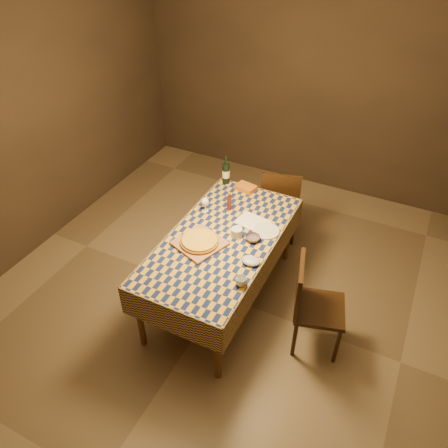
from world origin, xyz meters
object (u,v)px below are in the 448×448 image
(cutting_board, at_px, (200,243))
(chair_far, at_px, (280,201))
(chair_right, at_px, (311,301))
(white_plate, at_px, (266,231))
(dining_table, at_px, (222,245))
(pizza, at_px, (200,241))
(wine_bottle, at_px, (226,173))
(bowl, at_px, (253,238))

(cutting_board, bearing_deg, chair_far, 77.08)
(cutting_board, relative_size, chair_right, 0.41)
(white_plate, bearing_deg, dining_table, -140.17)
(chair_right, bearing_deg, pizza, -179.09)
(wine_bottle, relative_size, white_plate, 1.27)
(pizza, bearing_deg, chair_far, 77.08)
(pizza, bearing_deg, dining_table, 49.86)
(chair_far, bearing_deg, chair_right, -59.46)
(dining_table, distance_m, chair_far, 1.16)
(pizza, relative_size, bowl, 3.31)
(chair_far, xyz_separation_m, chair_right, (0.76, -1.28, 0.00))
(cutting_board, bearing_deg, wine_bottle, 103.23)
(cutting_board, xyz_separation_m, white_plate, (0.46, 0.43, -0.00))
(white_plate, bearing_deg, cutting_board, -136.81)
(dining_table, height_order, wine_bottle, wine_bottle)
(dining_table, distance_m, bowl, 0.30)
(pizza, distance_m, white_plate, 0.63)
(wine_bottle, height_order, chair_far, wine_bottle)
(dining_table, xyz_separation_m, cutting_board, (-0.14, -0.16, 0.09))
(bowl, xyz_separation_m, chair_right, (0.65, -0.25, -0.27))
(wine_bottle, relative_size, chair_right, 0.34)
(dining_table, bearing_deg, wine_bottle, 113.73)
(chair_right, bearing_deg, chair_far, 120.54)
(cutting_board, height_order, chair_right, chair_right)
(cutting_board, distance_m, bowl, 0.48)
(cutting_board, distance_m, pizza, 0.03)
(wine_bottle, xyz_separation_m, chair_right, (1.30, -1.01, -0.37))
(chair_right, bearing_deg, bowl, 159.28)
(pizza, xyz_separation_m, wine_bottle, (-0.24, 1.02, 0.08))
(pizza, bearing_deg, chair_right, 0.91)
(dining_table, distance_m, cutting_board, 0.23)
(white_plate, bearing_deg, bowl, -109.68)
(cutting_board, relative_size, pizza, 0.86)
(chair_far, bearing_deg, dining_table, -98.05)
(pizza, relative_size, white_plate, 1.79)
(cutting_board, xyz_separation_m, chair_right, (1.06, 0.02, -0.26))
(cutting_board, distance_m, chair_right, 1.09)
(wine_bottle, bearing_deg, chair_right, -37.80)
(wine_bottle, bearing_deg, chair_far, 27.34)
(pizza, xyz_separation_m, bowl, (0.40, 0.26, -0.02))
(bowl, xyz_separation_m, wine_bottle, (-0.64, 0.76, 0.10))
(pizza, relative_size, chair_far, 0.48)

